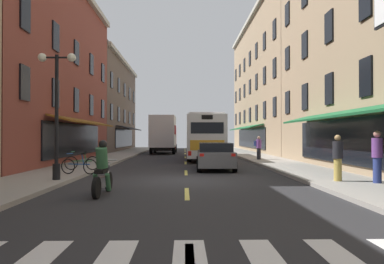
# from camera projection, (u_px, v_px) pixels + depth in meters

# --- Properties ---
(ground_plane) EXTENTS (34.80, 80.00, 0.10)m
(ground_plane) POSITION_uv_depth(u_px,v_px,m) (186.00, 181.00, 14.86)
(ground_plane) COLOR #28282B
(lane_centre_dashes) EXTENTS (0.14, 73.90, 0.01)m
(lane_centre_dashes) POSITION_uv_depth(u_px,v_px,m) (186.00, 181.00, 14.62)
(lane_centre_dashes) COLOR #DBCC4C
(lane_centre_dashes) RESTS_ON ground
(sidewalk_left) EXTENTS (3.00, 80.00, 0.14)m
(sidewalk_left) POSITION_uv_depth(u_px,v_px,m) (39.00, 179.00, 14.74)
(sidewalk_left) COLOR gray
(sidewalk_left) RESTS_ON ground
(sidewalk_right) EXTENTS (3.00, 80.00, 0.14)m
(sidewalk_right) POSITION_uv_depth(u_px,v_px,m) (331.00, 178.00, 14.99)
(sidewalk_right) COLOR gray
(sidewalk_right) RESTS_ON ground
(transit_bus) EXTENTS (2.91, 11.63, 3.33)m
(transit_bus) POSITION_uv_depth(u_px,v_px,m) (205.00, 137.00, 28.77)
(transit_bus) COLOR silver
(transit_bus) RESTS_ON ground
(box_truck) EXTENTS (2.57, 6.69, 3.79)m
(box_truck) POSITION_uv_depth(u_px,v_px,m) (164.00, 134.00, 37.55)
(box_truck) COLOR #B21E19
(box_truck) RESTS_ON ground
(sedan_near) EXTENTS (2.07, 4.38, 1.43)m
(sedan_near) POSITION_uv_depth(u_px,v_px,m) (215.00, 156.00, 19.48)
(sedan_near) COLOR #515154
(sedan_near) RESTS_ON ground
(sedan_mid) EXTENTS (2.08, 4.28, 1.37)m
(sedan_mid) POSITION_uv_depth(u_px,v_px,m) (166.00, 145.00, 45.82)
(sedan_mid) COLOR silver
(sedan_mid) RESTS_ON ground
(motorcycle_rider) EXTENTS (0.62, 2.07, 1.66)m
(motorcycle_rider) POSITION_uv_depth(u_px,v_px,m) (103.00, 172.00, 11.09)
(motorcycle_rider) COLOR black
(motorcycle_rider) RESTS_ON ground
(bicycle_near) EXTENTS (1.68, 0.56, 0.91)m
(bicycle_near) POSITION_uv_depth(u_px,v_px,m) (79.00, 166.00, 15.83)
(bicycle_near) COLOR black
(bicycle_near) RESTS_ON sidewalk_left
(bicycle_mid) EXTENTS (1.71, 0.48, 0.91)m
(bicycle_mid) POSITION_uv_depth(u_px,v_px,m) (82.00, 162.00, 17.86)
(bicycle_mid) COLOR black
(bicycle_mid) RESTS_ON sidewalk_left
(pedestrian_near) EXTENTS (0.52, 0.43, 1.63)m
(pedestrian_near) POSITION_uv_depth(u_px,v_px,m) (259.00, 147.00, 25.90)
(pedestrian_near) COLOR black
(pedestrian_near) RESTS_ON sidewalk_right
(pedestrian_mid) EXTENTS (0.36, 0.36, 1.83)m
(pedestrian_mid) POSITION_uv_depth(u_px,v_px,m) (377.00, 156.00, 12.86)
(pedestrian_mid) COLOR navy
(pedestrian_mid) RESTS_ON sidewalk_right
(pedestrian_far) EXTENTS (0.36, 0.36, 1.69)m
(pedestrian_far) POSITION_uv_depth(u_px,v_px,m) (338.00, 157.00, 13.43)
(pedestrian_far) COLOR #B29947
(pedestrian_far) RESTS_ON sidewalk_right
(street_lamp_twin) EXTENTS (1.42, 0.32, 4.77)m
(street_lamp_twin) POSITION_uv_depth(u_px,v_px,m) (57.00, 109.00, 13.85)
(street_lamp_twin) COLOR black
(street_lamp_twin) RESTS_ON sidewalk_left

